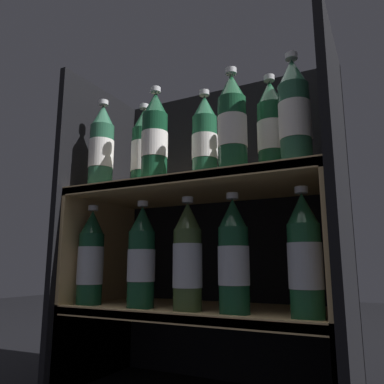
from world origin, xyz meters
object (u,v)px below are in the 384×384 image
bottle_upper_front_0 (101,149)px  bottle_upper_front_3 (295,115)px  bottle_lower_front_0 (91,260)px  bottle_lower_front_3 (234,258)px  bottle_upper_front_1 (155,139)px  bottle_upper_back_0 (143,152)px  bottle_upper_back_2 (271,131)px  bottle_lower_front_4 (305,258)px  bottle_upper_back_1 (205,141)px  bottle_upper_front_2 (232,126)px  bottle_lower_front_1 (141,259)px  bottle_lower_front_2 (188,259)px

bottle_upper_front_0 → bottle_upper_front_3: 0.56m
bottle_lower_front_0 → bottle_lower_front_3: 0.43m
bottle_upper_front_1 → bottle_upper_back_0: size_ratio=1.00×
bottle_upper_front_3 → bottle_lower_front_0: (-0.58, 0.00, -0.32)m
bottle_upper_back_2 → bottle_lower_front_3: bottle_upper_back_2 is taller
bottle_upper_front_3 → bottle_lower_front_4: bottle_upper_front_3 is taller
bottle_lower_front_3 → bottle_upper_front_3: bearing=0.0°
bottle_upper_back_1 → bottle_upper_front_2: bearing=-35.4°
bottle_upper_front_0 → bottle_upper_back_2: same height
bottle_upper_front_1 → bottle_upper_front_3: same height
bottle_lower_front_3 → bottle_upper_front_1: bearing=180.0°
bottle_upper_front_1 → bottle_upper_front_2: bearing=0.0°
bottle_upper_front_3 → bottle_lower_front_1: (-0.41, -0.00, -0.32)m
bottle_upper_front_0 → bottle_lower_front_3: bearing=0.0°
bottle_upper_front_2 → bottle_lower_front_1: bottle_upper_front_2 is taller
bottle_upper_front_0 → bottle_upper_front_3: size_ratio=1.00×
bottle_upper_back_1 → bottle_lower_front_1: bottle_upper_back_1 is taller
bottle_upper_front_1 → bottle_lower_front_3: size_ratio=1.00×
bottle_upper_front_0 → bottle_lower_front_2: (0.29, 0.00, -0.32)m
bottle_upper_front_2 → bottle_lower_front_1: size_ratio=1.00×
bottle_upper_front_0 → bottle_upper_front_3: same height
bottle_upper_front_0 → bottle_lower_front_4: bottle_upper_front_0 is taller
bottle_upper_back_2 → bottle_lower_front_2: bearing=-158.1°
bottle_lower_front_1 → bottle_upper_back_0: bearing=126.6°
bottle_upper_front_0 → bottle_upper_back_2: 0.49m
bottle_lower_front_1 → bottle_lower_front_3: size_ratio=1.00×
bottle_upper_front_0 → bottle_upper_back_0: size_ratio=1.00×
bottle_upper_front_0 → bottle_lower_front_4: size_ratio=1.00×
bottle_upper_front_1 → bottle_upper_back_1: 0.14m
bottle_lower_front_0 → bottle_lower_front_2: bearing=0.0°
bottle_upper_front_2 → bottle_upper_back_2: same height
bottle_upper_back_0 → bottle_lower_front_3: 0.46m
bottle_upper_front_3 → bottle_lower_front_2: (-0.27, 0.00, -0.32)m
bottle_lower_front_4 → bottle_lower_front_0: bearing=180.0°
bottle_upper_back_0 → bottle_upper_back_2: same height
bottle_upper_back_2 → bottle_lower_front_3: size_ratio=1.00×
bottle_upper_front_2 → bottle_upper_back_2: 0.11m
bottle_upper_back_1 → bottle_lower_front_3: (0.11, -0.08, -0.32)m
bottle_upper_front_1 → bottle_upper_front_2: (0.23, 0.00, -0.00)m
bottle_upper_front_3 → bottle_lower_front_3: bottle_upper_front_3 is taller
bottle_upper_front_0 → bottle_lower_front_4: (0.57, 0.00, -0.32)m
bottle_upper_back_1 → bottle_lower_front_1: bearing=-151.3°
bottle_lower_front_0 → bottle_lower_front_3: same height
bottle_upper_front_2 → bottle_upper_back_1: size_ratio=1.00×
bottle_upper_front_1 → bottle_upper_back_0: same height
bottle_upper_front_2 → bottle_upper_back_1: bearing=144.6°
bottle_upper_front_2 → bottle_lower_front_3: bearing=180.0°
bottle_lower_front_4 → bottle_upper_front_2: bearing=180.0°
bottle_upper_front_1 → bottle_lower_front_4: bottle_upper_front_1 is taller
bottle_upper_front_3 → bottle_upper_back_1: size_ratio=1.00×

